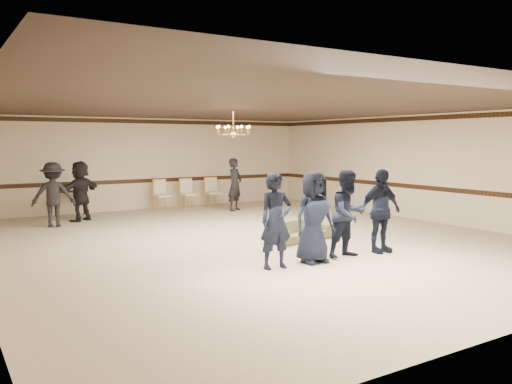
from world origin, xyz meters
TOP-DOWN VIEW (x-y plane):
  - room at (0.00, 0.00)m, footprint 12.01×14.01m
  - chair_rail at (0.00, 6.99)m, footprint 12.00×0.02m
  - crown_molding at (0.00, 6.99)m, footprint 12.00×0.02m
  - chandelier at (0.00, 1.00)m, footprint 0.94×0.94m
  - boy_a at (-1.16, -2.67)m, footprint 0.69×0.48m
  - boy_b at (-0.26, -2.67)m, footprint 0.89×0.58m
  - boy_c at (0.64, -2.67)m, footprint 0.91×0.73m
  - boy_d at (1.54, -2.67)m, footprint 1.08×0.51m
  - settee at (0.86, -0.69)m, footprint 1.80×0.98m
  - adult_left at (-3.75, 4.59)m, footprint 1.31×0.96m
  - adult_mid at (-2.85, 5.29)m, footprint 1.71×1.35m
  - adult_right at (2.25, 4.89)m, footprint 0.79×0.70m
  - banquet_chair_left at (0.13, 6.28)m, footprint 0.55×0.55m
  - banquet_chair_mid at (1.13, 6.28)m, footprint 0.53×0.53m
  - banquet_chair_right at (2.13, 6.28)m, footprint 0.55×0.55m
  - console_table at (-2.87, 6.48)m, footprint 1.02×0.49m

SIDE VIEW (x-z plane):
  - settee at x=0.86m, z-range 0.00..0.50m
  - console_table at x=-2.87m, z-range 0.00..0.84m
  - banquet_chair_left at x=0.13m, z-range 0.00..1.05m
  - banquet_chair_mid at x=1.13m, z-range 0.00..1.05m
  - banquet_chair_right at x=2.13m, z-range 0.00..1.05m
  - boy_a at x=-1.16m, z-range 0.00..1.80m
  - boy_b at x=-0.26m, z-range 0.00..1.80m
  - boy_c at x=0.64m, z-range 0.00..1.80m
  - boy_d at x=1.54m, z-range 0.00..1.80m
  - adult_left at x=-3.75m, z-range 0.00..1.81m
  - adult_mid at x=-2.85m, z-range 0.00..1.81m
  - adult_right at x=2.25m, z-range 0.00..1.81m
  - chair_rail at x=0.00m, z-range 0.93..1.07m
  - room at x=0.00m, z-range -0.01..3.20m
  - chandelier at x=0.00m, z-range 2.43..3.32m
  - crown_molding at x=0.00m, z-range 3.01..3.15m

